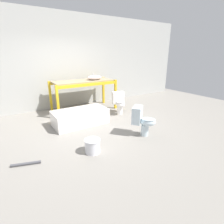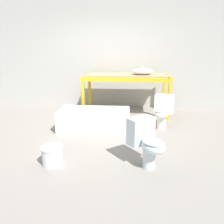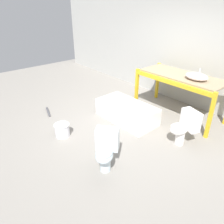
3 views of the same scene
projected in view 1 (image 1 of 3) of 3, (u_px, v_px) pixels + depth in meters
ground_plane at (87, 125)px, 4.77m from camera, size 12.00×12.00×0.00m
warehouse_wall_rear at (59, 62)px, 5.98m from camera, size 10.80×0.08×3.20m
shelving_rack at (83, 84)px, 5.85m from camera, size 2.09×0.93×1.02m
sink_basin at (94, 77)px, 5.91m from camera, size 0.50×0.35×0.24m
bathtub_main at (80, 116)px, 4.81m from camera, size 1.47×0.76×0.41m
toilet_near at (119, 102)px, 5.62m from camera, size 0.48×0.61×0.70m
toilet_far at (142, 119)px, 4.10m from camera, size 0.60×0.63×0.70m
bucket_white at (93, 146)px, 3.43m from camera, size 0.32×0.32×0.28m
loose_pipe at (26, 164)px, 3.07m from camera, size 0.48×0.20×0.05m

